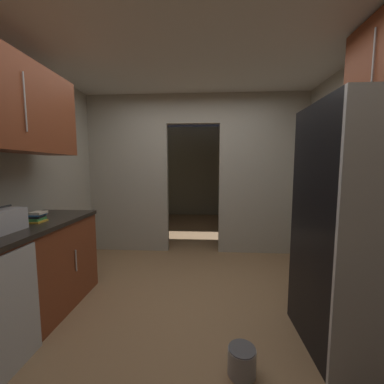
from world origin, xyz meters
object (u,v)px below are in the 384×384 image
Objects in this scene: refrigerator at (359,230)px; paint_can at (242,361)px; dishwasher at (7,318)px; book_stack at (37,217)px.

paint_can is (-0.90, -0.32, -0.85)m from refrigerator.
refrigerator is at bearing 19.21° from paint_can.
dishwasher is at bearing -170.10° from refrigerator.
refrigerator reaches higher than dishwasher.
refrigerator is at bearing -5.01° from book_stack.
refrigerator is 2.56m from dishwasher.
book_stack is at bearing 163.06° from paint_can.
paint_can is at bearing -160.79° from refrigerator.
refrigerator is 9.82× the size of paint_can.
dishwasher is at bearing -175.78° from paint_can.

